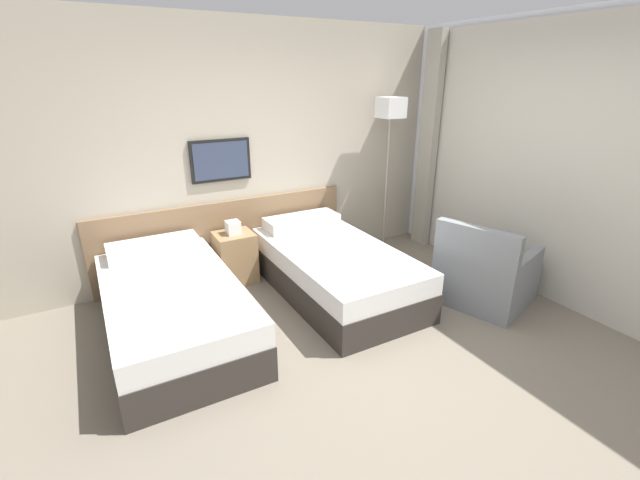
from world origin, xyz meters
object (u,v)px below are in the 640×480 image
at_px(floor_lamp, 390,120).
at_px(armchair, 485,276).
at_px(bed_near_door, 173,308).
at_px(bed_near_window, 334,269).
at_px(nightstand, 235,256).

height_order(floor_lamp, armchair, floor_lamp).
bearing_deg(floor_lamp, bed_near_door, -166.03).
xyz_separation_m(bed_near_door, bed_near_window, (1.62, 0.00, 0.00)).
xyz_separation_m(bed_near_window, nightstand, (-0.81, 0.75, 0.03)).
bearing_deg(floor_lamp, armchair, -88.01).
xyz_separation_m(nightstand, armchair, (2.03, -1.64, -0.02)).
bearing_deg(nightstand, bed_near_window, -42.67).
xyz_separation_m(bed_near_window, floor_lamp, (1.16, 0.69, 1.38)).
bearing_deg(floor_lamp, nightstand, 178.41).
distance_m(bed_near_window, floor_lamp, 1.93).
xyz_separation_m(bed_near_door, floor_lamp, (2.78, 0.69, 1.38)).
distance_m(nightstand, floor_lamp, 2.39).
xyz_separation_m(floor_lamp, armchair, (0.06, -1.58, -1.37)).
bearing_deg(floor_lamp, bed_near_window, -149.20).
bearing_deg(bed_near_door, bed_near_window, 0.00).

